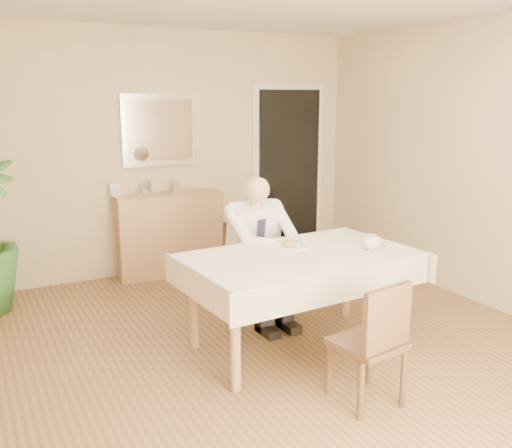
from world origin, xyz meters
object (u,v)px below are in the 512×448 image
chair_near (375,338)px  dining_table (300,265)px  chair_far (248,262)px  coffee_mug (371,242)px  seated_man (263,244)px  sideboard (170,234)px

chair_near → dining_table: bearing=78.1°
chair_far → coffee_mug: bearing=-66.7°
seated_man → sideboard: (-0.25, 1.65, -0.25)m
chair_far → chair_near: (-0.05, -1.82, -0.00)m
chair_far → sideboard: size_ratio=0.74×
dining_table → chair_near: 0.97m
dining_table → coffee_mug: coffee_mug is taller
chair_near → sideboard: size_ratio=0.74×
dining_table → seated_man: 0.59m
coffee_mug → sideboard: bearing=108.5°
dining_table → sideboard: sideboard is taller
coffee_mug → chair_near: bearing=-126.6°
coffee_mug → chair_far: bearing=118.4°
chair_far → sideboard: bearing=95.3°
dining_table → sideboard: size_ratio=1.60×
dining_table → seated_man: (-0.00, 0.59, 0.02)m
seated_man → coffee_mug: (0.55, -0.74, 0.12)m
chair_far → seated_man: seated_man is taller
chair_far → chair_near: chair_far is taller
chair_far → coffee_mug: (0.55, -1.02, 0.35)m
chair_near → seated_man: 1.56m
dining_table → chair_near: (-0.05, -0.95, -0.21)m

